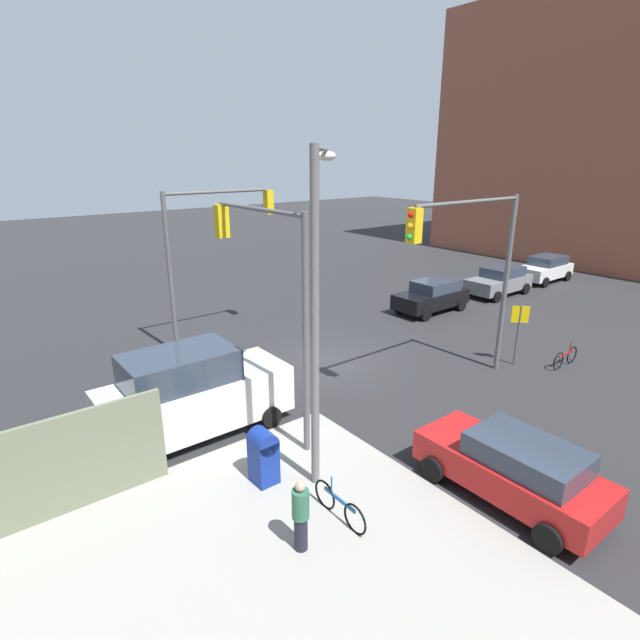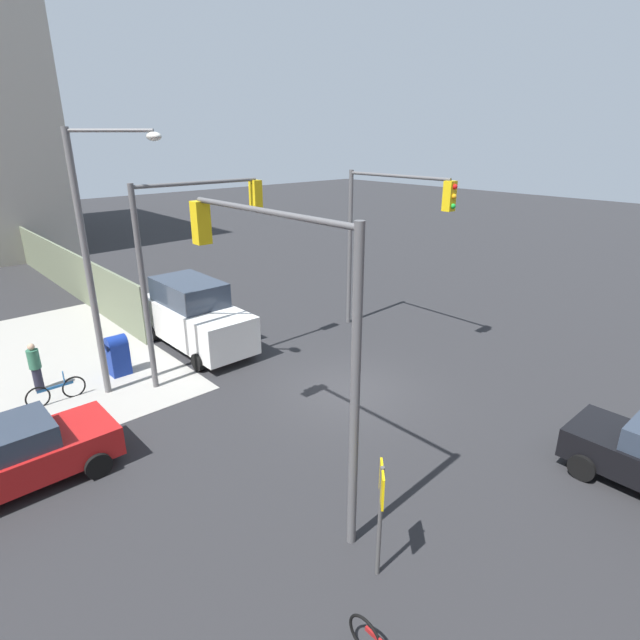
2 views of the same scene
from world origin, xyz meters
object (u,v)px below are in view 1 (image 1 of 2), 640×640
mailbox_blue (263,455)px  pedestrian_crossing (301,515)px  traffic_signal_ne_corner (268,277)px  street_lamp_corner (317,297)px  bicycle_leaning_on_fence (339,506)px  sedan_gray (499,281)px  bicycle_at_crosswalk (565,358)px  sedan_white (545,268)px  van_white_delivery (193,393)px  hatchback_red (514,468)px  hatchback_black (432,296)px  traffic_signal_se_corner (212,237)px  traffic_signal_nw_corner (474,255)px

mailbox_blue → pedestrian_crossing: size_ratio=0.87×
traffic_signal_ne_corner → street_lamp_corner: bearing=81.0°
street_lamp_corner → traffic_signal_ne_corner: bearing=-99.0°
bicycle_leaning_on_fence → street_lamp_corner: bearing=-111.6°
sedan_gray → bicycle_at_crosswalk: (7.20, 7.65, -0.50)m
street_lamp_corner → mailbox_blue: 4.17m
sedan_white → van_white_delivery: bearing=7.8°
hatchback_red → pedestrian_crossing: bearing=-19.8°
traffic_signal_ne_corner → van_white_delivery: 4.00m
sedan_white → hatchback_black: bearing=-0.8°
sedan_white → bicycle_at_crosswalk: bearing=32.0°
traffic_signal_se_corner → pedestrian_crossing: size_ratio=3.97×
sedan_gray → pedestrian_crossing: (20.81, 9.05, 0.00)m
hatchback_black → traffic_signal_se_corner: bearing=-13.4°
mailbox_blue → sedan_white: (-25.42, -6.75, 0.08)m
sedan_white → pedestrian_crossing: pedestrian_crossing is taller
traffic_signal_se_corner → traffic_signal_ne_corner: same height
traffic_signal_nw_corner → sedan_white: 18.33m
street_lamp_corner → bicycle_leaning_on_fence: street_lamp_corner is taller
mailbox_blue → hatchback_black: 16.08m
traffic_signal_se_corner → pedestrian_crossing: bearing=70.6°
bicycle_leaning_on_fence → bicycle_at_crosswalk: 12.46m
traffic_signal_se_corner → pedestrian_crossing: (4.19, 11.90, -3.75)m
bicycle_leaning_on_fence → pedestrian_crossing: bearing=9.6°
traffic_signal_ne_corner → hatchback_black: 14.14m
mailbox_blue → bicycle_leaning_on_fence: 2.32m
traffic_signal_se_corner → hatchback_red: bearing=92.8°
street_lamp_corner → van_white_delivery: size_ratio=1.48×
hatchback_black → bicycle_at_crosswalk: hatchback_black is taller
van_white_delivery → hatchback_black: bearing=-166.0°
sedan_white → pedestrian_crossing: (26.02, 9.15, 0.00)m
traffic_signal_nw_corner → street_lamp_corner: street_lamp_corner is taller
traffic_signal_ne_corner → hatchback_black: bearing=-160.0°
mailbox_blue → bicycle_leaning_on_fence: (-0.60, 2.20, -0.42)m
traffic_signal_ne_corner → bicycle_at_crosswalk: size_ratio=3.71×
traffic_signal_se_corner → bicycle_at_crosswalk: traffic_signal_se_corner is taller
sedan_white → bicycle_leaning_on_fence: 26.39m
van_white_delivery → pedestrian_crossing: 5.62m
traffic_signal_ne_corner → street_lamp_corner: (0.44, 2.79, 0.12)m
traffic_signal_ne_corner → bicycle_at_crosswalk: (-11.30, 3.25, -4.24)m
traffic_signal_nw_corner → bicycle_leaning_on_fence: size_ratio=3.71×
sedan_white → bicycle_leaning_on_fence: size_ratio=2.35×
mailbox_blue → traffic_signal_se_corner: bearing=-110.7°
traffic_signal_nw_corner → bicycle_at_crosswalk: (-4.39, 1.50, -4.28)m
sedan_gray → pedestrian_crossing: bearing=23.5°
hatchback_black → bicycle_leaning_on_fence: size_ratio=2.35×
street_lamp_corner → sedan_gray: 20.63m
van_white_delivery → traffic_signal_se_corner: bearing=-122.1°
sedan_gray → bicycle_leaning_on_fence: bearing=24.3°
traffic_signal_ne_corner → sedan_white: 24.43m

